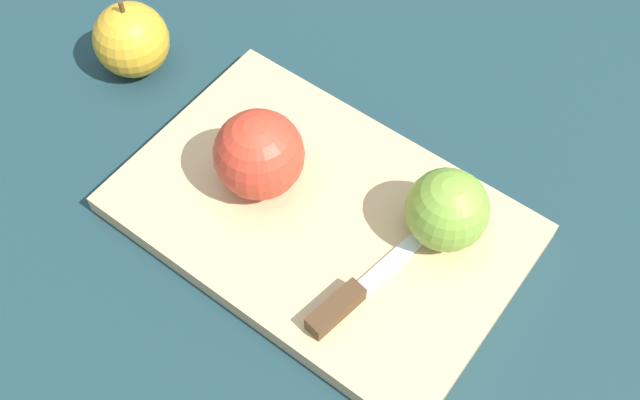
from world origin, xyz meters
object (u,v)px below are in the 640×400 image
Objects in this scene: apple_half_left at (259,154)px; apple_half_right at (447,210)px; knife at (350,297)px; apple_whole at (131,40)px.

apple_half_right is at bearing -124.52° from apple_half_left.
apple_half_right is 0.11m from knife.
knife is (-0.04, -0.10, -0.03)m from apple_half_right.
apple_whole is (-0.32, 0.15, 0.01)m from knife.
apple_half_right is at bearing -8.20° from apple_whole.
apple_whole is (-0.20, 0.08, -0.02)m from apple_half_left.
apple_half_right is (0.17, 0.03, -0.00)m from apple_half_left.
knife is (0.13, -0.07, -0.03)m from apple_half_left.
apple_whole is at bearing 25.04° from apple_half_left.
apple_half_right reaches higher than apple_whole.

